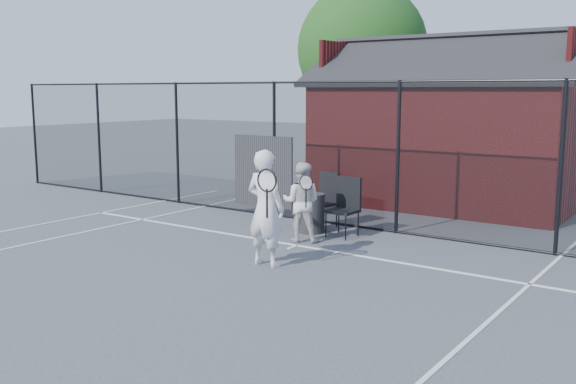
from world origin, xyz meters
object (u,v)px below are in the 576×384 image
Objects in this scene: clubhouse at (450,139)px; player_front at (266,208)px; waste_bin at (311,213)px; player_back at (301,202)px; chair_right at (321,201)px; chair_left at (342,208)px.

clubhouse reaches higher than player_front.
clubhouse is at bearing 79.35° from waste_bin.
player_back is 1.35× the size of chair_right.
player_back reaches higher than chair_left.
chair_right is at bearing -102.80° from clubhouse.
clubhouse is 4.63m from chair_right.
player_back is 1.92× the size of waste_bin.
waste_bin is (-0.71, 0.00, -0.17)m from chair_left.
player_front is at bearing -91.34° from clubhouse.
player_back is (-0.65, -5.66, -0.86)m from clubhouse.
chair_right is (-0.79, 0.50, -0.01)m from chair_left.
clubhouse is 8.36× the size of waste_bin.
clubhouse reaches higher than chair_right.
player_front is at bearing -62.10° from chair_right.
chair_right is at bearing 105.50° from player_front.
clubhouse reaches higher than player_back.
chair_left is at bearing 90.87° from player_front.
chair_left is 1.01× the size of chair_right.
clubhouse is 5.76m from player_back.
clubhouse is 5.88× the size of chair_right.
player_front reaches higher than chair_left.
player_back reaches higher than chair_right.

